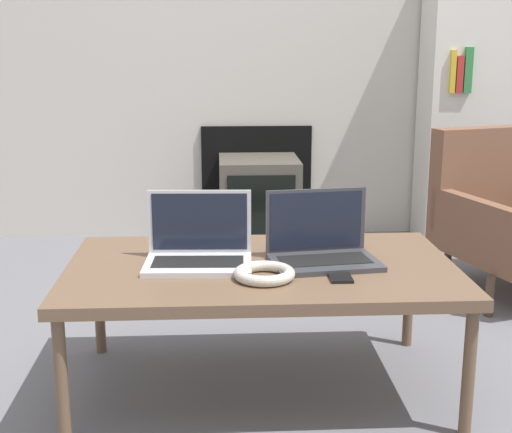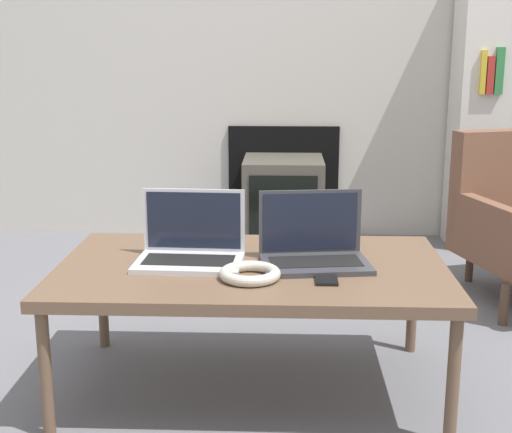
# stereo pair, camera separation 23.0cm
# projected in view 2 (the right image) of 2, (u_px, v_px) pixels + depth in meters

# --- Properties ---
(ground_plane) EXTENTS (14.00, 14.00, 0.00)m
(ground_plane) POSITION_uv_depth(u_px,v_px,m) (249.00, 421.00, 2.12)
(ground_plane) COLOR slate
(wall_back) EXTENTS (7.00, 0.08, 2.60)m
(wall_back) POSITION_uv_depth(u_px,v_px,m) (268.00, 8.00, 3.95)
(wall_back) COLOR beige
(wall_back) RESTS_ON ground_plane
(table) EXTENTS (1.21, 0.72, 0.42)m
(table) POSITION_uv_depth(u_px,v_px,m) (252.00, 274.00, 2.23)
(table) COLOR brown
(table) RESTS_ON ground_plane
(laptop_left) EXTENTS (0.34, 0.24, 0.22)m
(laptop_left) POSITION_uv_depth(u_px,v_px,m) (191.00, 247.00, 2.24)
(laptop_left) COLOR silver
(laptop_left) RESTS_ON table
(laptop_right) EXTENTS (0.36, 0.26, 0.22)m
(laptop_right) POSITION_uv_depth(u_px,v_px,m) (313.00, 248.00, 2.23)
(laptop_right) COLOR #38383D
(laptop_right) RESTS_ON table
(headphones) EXTENTS (0.18, 0.18, 0.03)m
(headphones) POSITION_uv_depth(u_px,v_px,m) (249.00, 274.00, 2.08)
(headphones) COLOR beige
(headphones) RESTS_ON table
(phone) EXTENTS (0.06, 0.14, 0.01)m
(phone) POSITION_uv_depth(u_px,v_px,m) (326.00, 277.00, 2.08)
(phone) COLOR black
(phone) RESTS_ON table
(tv) EXTENTS (0.43, 0.45, 0.49)m
(tv) POSITION_uv_depth(u_px,v_px,m) (283.00, 203.00, 3.92)
(tv) COLOR #4C473D
(tv) RESTS_ON ground_plane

